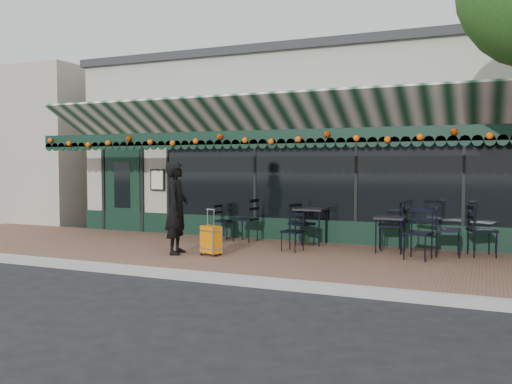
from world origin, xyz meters
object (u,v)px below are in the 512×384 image
at_px(suitcase, 211,240).
at_px(chair_a_left, 390,226).
at_px(chair_b_front, 292,232).
at_px(chair_a_extra, 482,231).
at_px(chair_b_right, 302,224).
at_px(chair_solo, 224,221).
at_px(cafe_table_a, 390,220).
at_px(chair_b_left, 245,220).
at_px(chair_a_right, 448,230).
at_px(woman, 177,208).
at_px(cafe_table_b, 311,212).
at_px(chair_a_front, 418,234).

xyz_separation_m(suitcase, chair_a_left, (3.06, 2.03, 0.20)).
bearing_deg(chair_b_front, chair_a_extra, 25.59).
relative_size(chair_a_left, chair_b_right, 1.09).
xyz_separation_m(chair_b_front, chair_solo, (-2.11, 1.16, 0.01)).
distance_m(cafe_table_a, chair_solo, 3.97).
height_order(chair_a_left, chair_b_left, same).
relative_size(suitcase, chair_a_right, 0.90).
distance_m(woman, chair_a_right, 5.22).
height_order(suitcase, chair_solo, suitcase).
distance_m(suitcase, chair_solo, 2.40).
xyz_separation_m(cafe_table_b, chair_b_left, (-1.49, -0.19, -0.22)).
bearing_deg(woman, chair_solo, -12.60).
distance_m(chair_a_left, chair_a_front, 1.12).
relative_size(suitcase, chair_a_extra, 0.90).
bearing_deg(chair_b_left, chair_a_right, 91.15).
bearing_deg(chair_b_left, chair_solo, -105.41).
bearing_deg(suitcase, chair_b_right, 81.53).
distance_m(chair_a_right, chair_a_extra, 0.64).
height_order(cafe_table_a, chair_a_left, chair_a_left).
bearing_deg(woman, chair_a_extra, -85.67).
height_order(chair_a_front, chair_a_extra, chair_a_extra).
distance_m(chair_a_right, chair_b_left, 4.37).
relative_size(chair_b_left, chair_b_right, 1.09).
relative_size(chair_b_right, chair_b_front, 1.16).
bearing_deg(woman, chair_a_left, -76.58).
distance_m(cafe_table_a, chair_b_front, 1.96).
bearing_deg(chair_b_left, cafe_table_b, 102.13).
height_order(woman, chair_b_front, woman).
distance_m(woman, suitcase, 0.93).
height_order(suitcase, chair_b_right, chair_b_right).
bearing_deg(chair_solo, chair_b_left, -106.28).
relative_size(chair_a_left, chair_a_extra, 1.00).
height_order(cafe_table_b, chair_a_extra, chair_a_extra).
height_order(chair_a_front, chair_b_right, chair_a_front).
bearing_deg(chair_a_extra, chair_a_left, 68.82).
height_order(chair_a_right, chair_b_right, chair_a_right).
bearing_deg(cafe_table_a, chair_a_front, -46.26).
distance_m(cafe_table_b, chair_a_front, 2.63).
relative_size(chair_a_right, chair_solo, 1.23).
bearing_deg(suitcase, cafe_table_a, 52.43).
height_order(cafe_table_a, cafe_table_b, cafe_table_b).
relative_size(suitcase, chair_a_front, 0.94).
relative_size(woman, chair_a_left, 1.83).
distance_m(suitcase, cafe_table_b, 2.58).
distance_m(suitcase, chair_b_right, 2.28).
height_order(chair_a_extra, chair_solo, chair_a_extra).
bearing_deg(chair_a_left, cafe_table_b, -109.13).
distance_m(chair_b_left, chair_b_front, 1.72).
distance_m(chair_a_right, chair_b_right, 3.01).
xyz_separation_m(suitcase, cafe_table_b, (1.32, 2.19, 0.41)).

